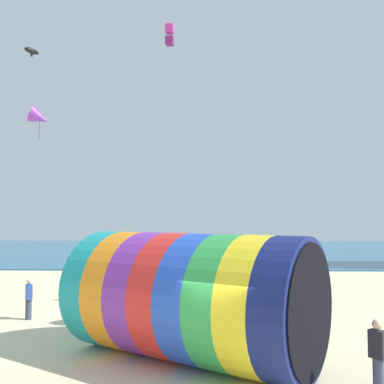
% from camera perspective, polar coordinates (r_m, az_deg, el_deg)
% --- Properties ---
extents(ground_plane, '(120.00, 120.00, 0.00)m').
position_cam_1_polar(ground_plane, '(11.38, 5.12, -24.09)').
color(ground_plane, beige).
extents(sea, '(120.00, 40.00, 0.10)m').
position_cam_1_polar(sea, '(52.59, 2.07, -7.75)').
color(sea, '#236084').
rests_on(sea, ground).
extents(giant_inflatable_tube, '(7.74, 6.68, 3.57)m').
position_cam_1_polar(giant_inflatable_tube, '(12.42, -0.12, -13.79)').
color(giant_inflatable_tube, teal).
rests_on(giant_inflatable_tube, ground).
extents(kite_handler, '(0.40, 0.42, 1.70)m').
position_cam_1_polar(kite_handler, '(11.19, 23.55, -19.47)').
color(kite_handler, '#383D56').
rests_on(kite_handler, ground).
extents(kite_black_parafoil, '(0.73, 0.86, 0.44)m').
position_cam_1_polar(kite_black_parafoil, '(22.98, -20.60, 17.19)').
color(kite_black_parafoil, black).
extents(kite_magenta_box, '(0.58, 0.58, 1.46)m').
position_cam_1_polar(kite_magenta_box, '(30.24, -3.00, 20.19)').
color(kite_magenta_box, '#D1339E').
extents(kite_purple_delta, '(1.45, 1.15, 2.04)m').
position_cam_1_polar(kite_purple_delta, '(27.38, -19.66, 9.31)').
color(kite_purple_delta, purple).
extents(bystander_near_water, '(0.37, 0.42, 1.60)m').
position_cam_1_polar(bystander_near_water, '(18.59, -20.94, -13.15)').
color(bystander_near_water, '#383D56').
rests_on(bystander_near_water, ground).
extents(bystander_far_left, '(0.42, 0.35, 1.72)m').
position_cam_1_polar(bystander_far_left, '(21.55, -13.27, -11.70)').
color(bystander_far_left, '#726651').
rests_on(bystander_far_left, ground).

